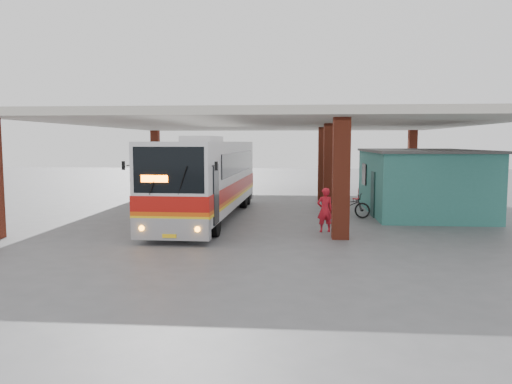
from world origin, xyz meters
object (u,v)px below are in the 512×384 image
object	(u,v)px
pedestrian	(325,210)
red_chair	(359,196)
motorcycle	(347,205)
coach_bus	(208,178)

from	to	relation	value
pedestrian	red_chair	distance (m)	9.91
pedestrian	motorcycle	bearing A→B (deg)	-123.53
coach_bus	pedestrian	distance (m)	6.08
pedestrian	coach_bus	bearing A→B (deg)	-46.80
coach_bus	pedestrian	bearing A→B (deg)	-29.67
pedestrian	red_chair	size ratio (longest dim) A/B	2.14
motorcycle	pedestrian	world-z (taller)	pedestrian
pedestrian	red_chair	bearing A→B (deg)	-120.17
coach_bus	red_chair	xyz separation A→B (m)	(7.62, 6.47, -1.48)
coach_bus	motorcycle	bearing A→B (deg)	8.63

